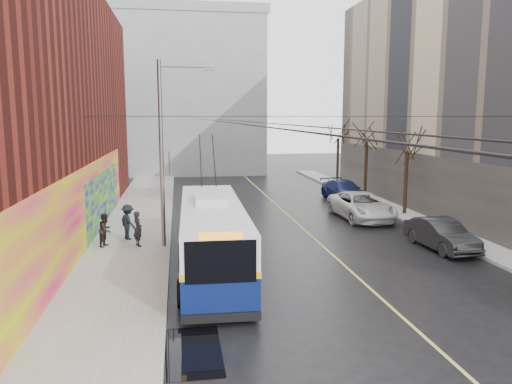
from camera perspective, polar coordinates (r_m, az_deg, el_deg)
ground at (r=16.42m, az=11.89°, el=-14.52°), size 140.00×140.00×0.00m
sidewalk_left at (r=26.94m, az=-13.99°, el=-5.20°), size 4.00×60.00×0.15m
sidewalk_right at (r=30.50m, az=19.80°, el=-3.84°), size 2.00×60.00×0.15m
lane_line at (r=29.63m, az=5.03°, el=-3.85°), size 0.12×50.00×0.01m
building_far at (r=59.12m, az=-9.53°, el=11.08°), size 20.50×12.10×18.00m
streetlight_pole at (r=24.13m, az=-10.39°, el=4.81°), size 2.65×0.60×9.00m
catenary_wires at (r=28.99m, az=-3.03°, el=8.33°), size 18.00×60.00×0.22m
tree_near at (r=33.42m, az=16.95°, el=5.83°), size 3.20×3.20×6.40m
tree_mid at (r=39.83m, az=12.58°, el=6.80°), size 3.20×3.20×6.68m
tree_far at (r=46.42m, az=9.41°, el=6.99°), size 3.20×3.20×6.57m
puddle at (r=14.51m, az=-8.22°, el=-17.62°), size 2.04×3.15×0.01m
pigeons_flying at (r=24.73m, az=-1.07°, el=10.87°), size 3.09×1.93×1.65m
trolleybus at (r=20.76m, az=-5.04°, el=-4.97°), size 2.92×11.68×5.50m
parked_car_b at (r=25.84m, az=20.41°, el=-4.56°), size 1.88×4.61×1.48m
parked_car_c at (r=32.02m, az=11.95°, el=-1.56°), size 2.98×6.07×1.66m
parked_car_d at (r=38.75m, az=10.05°, el=0.16°), size 2.78×5.51×1.53m
following_car at (r=35.07m, az=-6.42°, el=-0.70°), size 1.96×4.40×1.47m
pedestrian_a at (r=24.89m, az=-13.35°, el=-4.10°), size 0.63×0.74×1.72m
pedestrian_b at (r=25.24m, az=-16.82°, el=-4.17°), size 0.86×0.96×1.63m
pedestrian_c at (r=26.36m, az=-14.42°, el=-3.33°), size 1.22×1.35×1.81m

